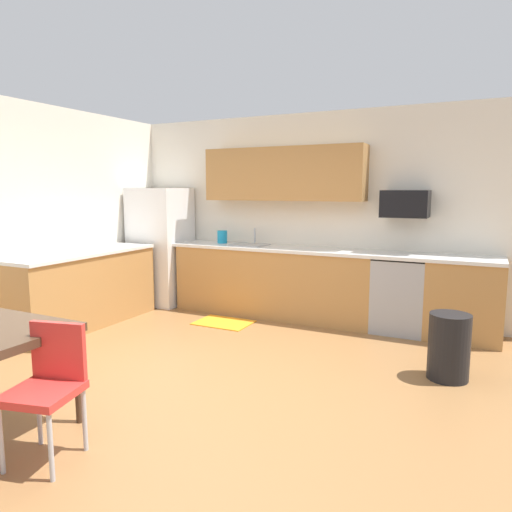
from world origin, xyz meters
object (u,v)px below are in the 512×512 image
(chair_near_table, at_px, (49,380))
(trash_bin, at_px, (449,347))
(kettle, at_px, (222,238))
(refrigerator, at_px, (161,246))
(microwave, at_px, (405,204))
(oven_range, at_px, (400,294))

(chair_near_table, bearing_deg, trash_bin, 48.23)
(chair_near_table, xyz_separation_m, kettle, (-0.94, 3.80, 0.52))
(refrigerator, relative_size, microwave, 3.18)
(kettle, bearing_deg, trash_bin, -23.45)
(microwave, relative_size, chair_near_table, 0.64)
(oven_range, height_order, chair_near_table, oven_range)
(trash_bin, bearing_deg, oven_range, 116.22)
(oven_range, distance_m, chair_near_table, 4.05)
(refrigerator, relative_size, trash_bin, 2.86)
(refrigerator, height_order, chair_near_table, refrigerator)
(microwave, xyz_separation_m, trash_bin, (0.64, -1.41, -1.23))
(refrigerator, distance_m, chair_near_table, 4.16)
(refrigerator, bearing_deg, kettle, 7.53)
(refrigerator, distance_m, oven_range, 3.49)
(refrigerator, xyz_separation_m, oven_range, (3.47, 0.08, -0.40))
(oven_range, bearing_deg, refrigerator, -178.68)
(refrigerator, xyz_separation_m, kettle, (0.98, 0.13, 0.16))
(microwave, bearing_deg, refrigerator, -177.03)
(oven_range, distance_m, trash_bin, 1.46)
(refrigerator, xyz_separation_m, trash_bin, (4.11, -1.23, -0.56))
(oven_range, bearing_deg, trash_bin, -63.78)
(microwave, bearing_deg, oven_range, -90.00)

